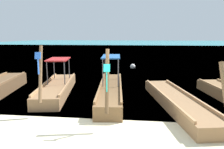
{
  "coord_description": "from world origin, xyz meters",
  "views": [
    {
      "loc": [
        1.05,
        -6.04,
        2.94
      ],
      "look_at": [
        0.0,
        3.2,
        1.26
      ],
      "focal_mm": 34.91,
      "sensor_mm": 36.0,
      "label": 1
    }
  ],
  "objects_px": {
    "longtail_boat_green_ribbon": "(176,101)",
    "mooring_buoy_near": "(133,66)",
    "longtail_boat_turquoise_ribbon": "(111,90)",
    "longtail_boat_blue_ribbon": "(57,88)"
  },
  "relations": [
    {
      "from": "longtail_boat_green_ribbon",
      "to": "mooring_buoy_near",
      "type": "height_order",
      "value": "longtail_boat_green_ribbon"
    },
    {
      "from": "mooring_buoy_near",
      "to": "longtail_boat_green_ribbon",
      "type": "bearing_deg",
      "value": -78.93
    },
    {
      "from": "longtail_boat_green_ribbon",
      "to": "mooring_buoy_near",
      "type": "bearing_deg",
      "value": 101.07
    },
    {
      "from": "longtail_boat_green_ribbon",
      "to": "longtail_boat_turquoise_ribbon",
      "type": "bearing_deg",
      "value": 158.01
    },
    {
      "from": "longtail_boat_turquoise_ribbon",
      "to": "mooring_buoy_near",
      "type": "distance_m",
      "value": 9.15
    },
    {
      "from": "longtail_boat_blue_ribbon",
      "to": "mooring_buoy_near",
      "type": "bearing_deg",
      "value": 67.6
    },
    {
      "from": "longtail_boat_blue_ribbon",
      "to": "longtail_boat_green_ribbon",
      "type": "xyz_separation_m",
      "value": [
        5.66,
        -1.43,
        -0.08
      ]
    },
    {
      "from": "longtail_boat_green_ribbon",
      "to": "mooring_buoy_near",
      "type": "distance_m",
      "value": 10.47
    },
    {
      "from": "longtail_boat_blue_ribbon",
      "to": "longtail_boat_turquoise_ribbon",
      "type": "xyz_separation_m",
      "value": [
        2.77,
        -0.26,
        0.02
      ]
    },
    {
      "from": "longtail_boat_turquoise_ribbon",
      "to": "longtail_boat_green_ribbon",
      "type": "xyz_separation_m",
      "value": [
        2.89,
        -1.17,
        -0.1
      ]
    }
  ]
}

